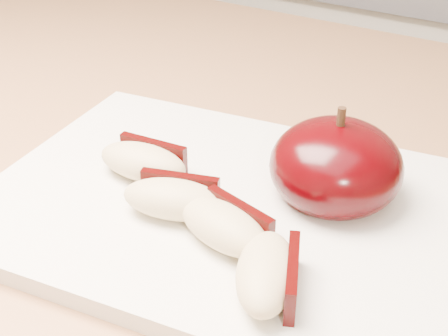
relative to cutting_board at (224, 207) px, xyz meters
The scene contains 7 objects.
back_cabinet 0.92m from the cutting_board, 96.57° to the left, with size 2.40×0.62×0.94m.
cutting_board is the anchor object (origin of this frame).
apple_half 0.08m from the cutting_board, 36.41° to the left, with size 0.10×0.10×0.08m.
apple_wedge_a 0.07m from the cutting_board, behind, with size 0.07×0.04×0.02m.
apple_wedge_b 0.04m from the cutting_board, 120.72° to the right, with size 0.08×0.05×0.02m.
apple_wedge_c 0.05m from the cutting_board, 57.11° to the right, with size 0.07×0.05×0.02m.
apple_wedge_d 0.10m from the cutting_board, 42.68° to the right, with size 0.06×0.08×0.02m.
Camera 1 is at (0.28, 0.10, 1.16)m, focal length 50.00 mm.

